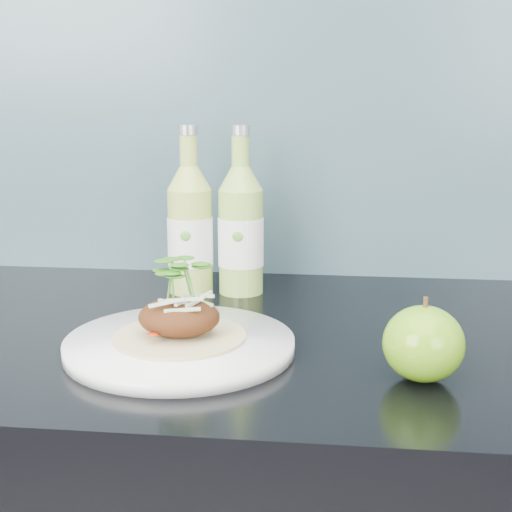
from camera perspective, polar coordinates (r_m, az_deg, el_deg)
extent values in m
cube|color=#6D9DAC|center=(1.14, 2.14, 16.01)|extent=(4.00, 0.02, 0.70)
cylinder|color=white|center=(0.82, -6.11, -7.07)|extent=(0.33, 0.33, 0.02)
cylinder|color=tan|center=(0.82, -6.13, -6.41)|extent=(0.15, 0.15, 0.00)
ellipsoid|color=#4F260E|center=(0.81, -6.16, -4.88)|extent=(0.09, 0.08, 0.04)
ellipsoid|color=#38860E|center=(0.75, 13.25, -6.84)|extent=(0.09, 0.09, 0.08)
cylinder|color=#472D14|center=(0.73, 13.41, -3.75)|extent=(0.01, 0.00, 0.01)
cylinder|color=#A9C351|center=(1.05, -5.27, 1.18)|extent=(0.08, 0.08, 0.15)
cone|color=#A9C351|center=(1.03, -5.38, 6.24)|extent=(0.06, 0.06, 0.03)
cylinder|color=#A9C351|center=(1.03, -5.42, 8.41)|extent=(0.03, 0.03, 0.04)
cylinder|color=silver|center=(1.03, -5.46, 10.02)|extent=(0.03, 0.03, 0.01)
cylinder|color=white|center=(1.05, -5.27, 1.21)|extent=(0.09, 0.09, 0.07)
ellipsoid|color=#59A533|center=(1.01, -5.68, 1.62)|extent=(0.01, 0.00, 0.01)
cylinder|color=#96C150|center=(1.04, -1.22, 1.13)|extent=(0.08, 0.08, 0.15)
cone|color=#96C150|center=(1.02, -1.24, 6.24)|extent=(0.06, 0.06, 0.03)
cylinder|color=#96C150|center=(1.02, -1.25, 8.43)|extent=(0.03, 0.03, 0.04)
cylinder|color=silver|center=(1.02, -1.26, 10.05)|extent=(0.03, 0.03, 0.01)
cylinder|color=white|center=(1.04, -1.22, 1.16)|extent=(0.09, 0.09, 0.07)
ellipsoid|color=#59A533|center=(1.00, -1.48, 1.57)|extent=(0.01, 0.00, 0.01)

